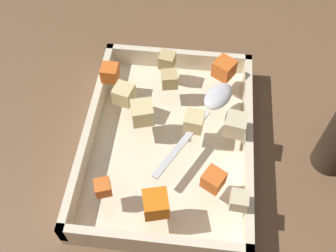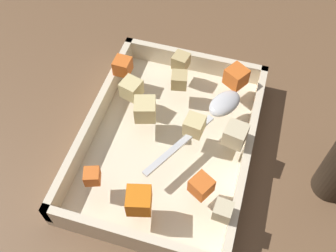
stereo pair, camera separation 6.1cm
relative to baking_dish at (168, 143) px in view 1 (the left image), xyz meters
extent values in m
plane|color=brown|center=(-0.01, -0.01, -0.02)|extent=(4.00, 4.00, 0.00)
cube|color=beige|center=(0.00, 0.00, -0.01)|extent=(0.36, 0.27, 0.01)
cube|color=beige|center=(0.00, -0.13, 0.02)|extent=(0.36, 0.01, 0.04)
cube|color=beige|center=(0.00, 0.13, 0.02)|extent=(0.36, 0.01, 0.04)
cube|color=beige|center=(-0.17, 0.00, 0.02)|extent=(0.01, 0.27, 0.04)
cube|color=beige|center=(0.17, 0.00, 0.02)|extent=(0.01, 0.27, 0.04)
cube|color=orange|center=(0.12, -0.08, 0.05)|extent=(0.03, 0.03, 0.02)
cube|color=orange|center=(0.13, 0.00, 0.06)|extent=(0.04, 0.04, 0.03)
cube|color=orange|center=(-0.10, -0.11, 0.05)|extent=(0.03, 0.03, 0.03)
cube|color=orange|center=(-0.13, 0.08, 0.05)|extent=(0.04, 0.04, 0.03)
cube|color=orange|center=(0.09, 0.07, 0.05)|extent=(0.04, 0.04, 0.03)
cube|color=#E0CC89|center=(-0.02, -0.04, 0.06)|extent=(0.04, 0.04, 0.03)
cube|color=beige|center=(0.11, 0.11, 0.05)|extent=(0.03, 0.03, 0.02)
cube|color=#E0CC89|center=(-0.05, -0.08, 0.05)|extent=(0.04, 0.04, 0.03)
cube|color=tan|center=(-0.09, 0.00, 0.05)|extent=(0.03, 0.03, 0.03)
cube|color=#E0CC89|center=(-0.01, 0.04, 0.05)|extent=(0.03, 0.03, 0.03)
cube|color=tan|center=(-0.14, -0.02, 0.05)|extent=(0.03, 0.03, 0.03)
cube|color=beige|center=(-0.01, 0.10, 0.05)|extent=(0.04, 0.04, 0.03)
ellipsoid|color=silver|center=(-0.07, 0.08, 0.05)|extent=(0.07, 0.06, 0.02)
cube|color=silver|center=(0.02, 0.03, 0.04)|extent=(0.13, 0.08, 0.01)
camera|label=1|loc=(0.34, 0.04, 0.55)|focal=41.81mm
camera|label=2|loc=(0.33, 0.10, 0.55)|focal=41.81mm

